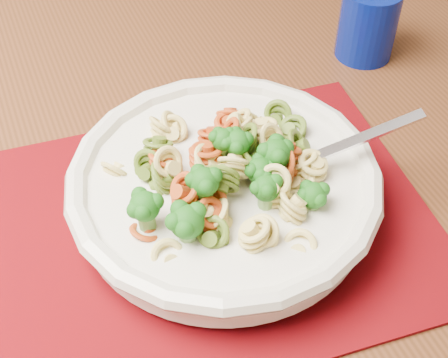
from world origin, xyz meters
name	(u,v)px	position (x,y,z in m)	size (l,w,h in m)	color
dining_table	(188,181)	(0.73, -0.24, 0.62)	(1.37, 0.95, 0.72)	#552C17
placemat	(210,225)	(0.71, -0.40, 0.72)	(0.40, 0.31, 0.00)	#5E0404
pasta_bowl	(224,186)	(0.73, -0.39, 0.76)	(0.28, 0.28, 0.05)	silver
pasta_broccoli_heap	(224,174)	(0.73, -0.39, 0.77)	(0.24, 0.24, 0.06)	#E7D772
fork	(277,172)	(0.77, -0.40, 0.77)	(0.19, 0.02, 0.01)	silver
tumbler	(368,23)	(0.96, -0.20, 0.76)	(0.07, 0.07, 0.08)	#04125E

